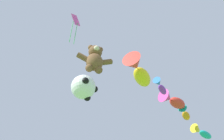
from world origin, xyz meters
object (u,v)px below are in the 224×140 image
object	(u,v)px
fish_kite_tangerine	(185,113)
fish_kite_teal	(201,132)
teddy_bear_kite	(95,59)
fish_kite_crimson	(172,100)
soccer_ball_kite	(84,87)
fish_kite_violet	(160,86)
diamond_kite	(75,23)
fish_kite_goldfin	(138,71)

from	to	relation	value
fish_kite_tangerine	fish_kite_teal	size ratio (longest dim) A/B	0.72
teddy_bear_kite	fish_kite_tangerine	distance (m)	9.50
fish_kite_crimson	fish_kite_teal	bearing A→B (deg)	34.36
soccer_ball_kite	fish_kite_tangerine	world-z (taller)	fish_kite_tangerine
soccer_ball_kite	fish_kite_teal	size ratio (longest dim) A/B	0.52
fish_kite_violet	fish_kite_teal	distance (m)	6.26
diamond_kite	fish_kite_crimson	bearing A→B (deg)	22.62
fish_kite_teal	diamond_kite	world-z (taller)	diamond_kite
soccer_ball_kite	fish_kite_teal	world-z (taller)	fish_kite_teal
fish_kite_goldfin	fish_kite_tangerine	world-z (taller)	fish_kite_tangerine
fish_kite_violet	fish_kite_teal	xyz separation A→B (m)	(4.95, 3.83, -0.14)
soccer_ball_kite	diamond_kite	size ratio (longest dim) A/B	0.44
fish_kite_crimson	soccer_ball_kite	bearing A→B (deg)	-148.96
soccer_ball_kite	fish_kite_tangerine	xyz separation A→B (m)	(7.98, 4.94, 3.68)
fish_kite_crimson	diamond_kite	xyz separation A→B (m)	(-7.35, -3.06, 1.90)
soccer_ball_kite	fish_kite_violet	world-z (taller)	fish_kite_violet
fish_kite_goldfin	soccer_ball_kite	bearing A→B (deg)	-158.43
teddy_bear_kite	fish_kite_tangerine	bearing A→B (deg)	34.28
fish_kite_goldfin	fish_kite_violet	size ratio (longest dim) A/B	1.74
fish_kite_goldfin	fish_kite_violet	world-z (taller)	fish_kite_violet
fish_kite_goldfin	fish_kite_violet	distance (m)	2.25
fish_kite_crimson	fish_kite_tangerine	bearing A→B (deg)	35.01
fish_kite_tangerine	soccer_ball_kite	bearing A→B (deg)	-148.22
teddy_bear_kite	diamond_kite	bearing A→B (deg)	134.55
fish_kite_goldfin	fish_kite_violet	xyz separation A→B (m)	(1.88, 1.19, 0.32)
fish_kite_goldfin	fish_kite_tangerine	distance (m)	6.20
fish_kite_violet	fish_kite_tangerine	bearing A→B (deg)	39.96
soccer_ball_kite	fish_kite_teal	xyz separation A→B (m)	(9.91, 6.24, 3.18)
soccer_ball_kite	teddy_bear_kite	bearing A→B (deg)	-39.06
teddy_bear_kite	fish_kite_violet	xyz separation A→B (m)	(4.62, 2.68, 1.75)
fish_kite_violet	fish_kite_tangerine	xyz separation A→B (m)	(3.03, 2.54, 0.36)
teddy_bear_kite	fish_kite_teal	xyz separation A→B (m)	(9.58, 6.51, 1.62)
teddy_bear_kite	soccer_ball_kite	world-z (taller)	teddy_bear_kite
fish_kite_tangerine	diamond_kite	distance (m)	9.88
teddy_bear_kite	fish_kite_violet	world-z (taller)	fish_kite_violet
fish_kite_violet	fish_kite_crimson	xyz separation A→B (m)	(1.60, 1.53, 0.43)
fish_kite_crimson	diamond_kite	distance (m)	8.19
soccer_ball_kite	fish_kite_tangerine	distance (m)	10.08
teddy_bear_kite	soccer_ball_kite	distance (m)	1.62
soccer_ball_kite	fish_kite_teal	distance (m)	12.13
diamond_kite	fish_kite_goldfin	bearing A→B (deg)	4.95
fish_kite_goldfin	fish_kite_tangerine	xyz separation A→B (m)	(4.91, 3.73, 0.68)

